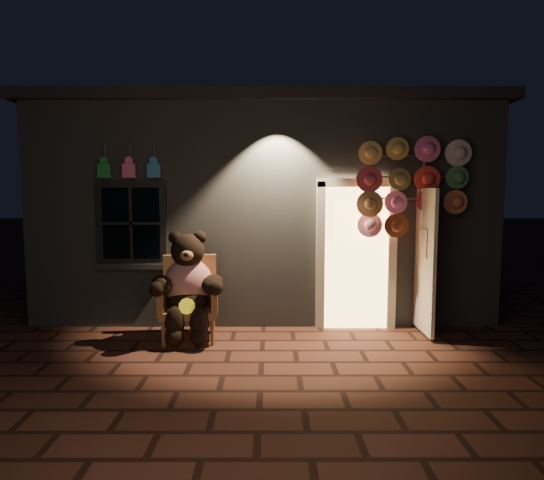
{
  "coord_description": "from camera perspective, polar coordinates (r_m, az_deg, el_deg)",
  "views": [
    {
      "loc": [
        0.11,
        -5.54,
        2.01
      ],
      "look_at": [
        0.12,
        1.0,
        1.35
      ],
      "focal_mm": 32.0,
      "sensor_mm": 36.0,
      "label": 1
    }
  ],
  "objects": [
    {
      "name": "shop_building",
      "position": [
        9.53,
        -0.78,
        4.13
      ],
      "size": [
        7.3,
        5.95,
        3.51
      ],
      "color": "slate",
      "rests_on": "ground"
    },
    {
      "name": "ground",
      "position": [
        5.89,
        -1.23,
        -14.18
      ],
      "size": [
        60.0,
        60.0,
        0.0
      ],
      "primitive_type": "plane",
      "color": "#542B20",
      "rests_on": "ground"
    },
    {
      "name": "teddy_bear",
      "position": [
        6.6,
        -9.85,
        -5.33
      ],
      "size": [
        1.05,
        0.85,
        1.45
      ],
      "rotation": [
        0.0,
        0.0,
        0.1
      ],
      "color": "#AF1215",
      "rests_on": "ground"
    },
    {
      "name": "wicker_armchair",
      "position": [
        6.78,
        -9.7,
        -6.68
      ],
      "size": [
        0.84,
        0.77,
        1.12
      ],
      "rotation": [
        0.0,
        0.0,
        0.1
      ],
      "color": "brown",
      "rests_on": "ground"
    },
    {
      "name": "hat_rack",
      "position": [
        7.09,
        15.85,
        6.2
      ],
      "size": [
        1.55,
        0.22,
        2.73
      ],
      "color": "#59595E",
      "rests_on": "ground"
    }
  ]
}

